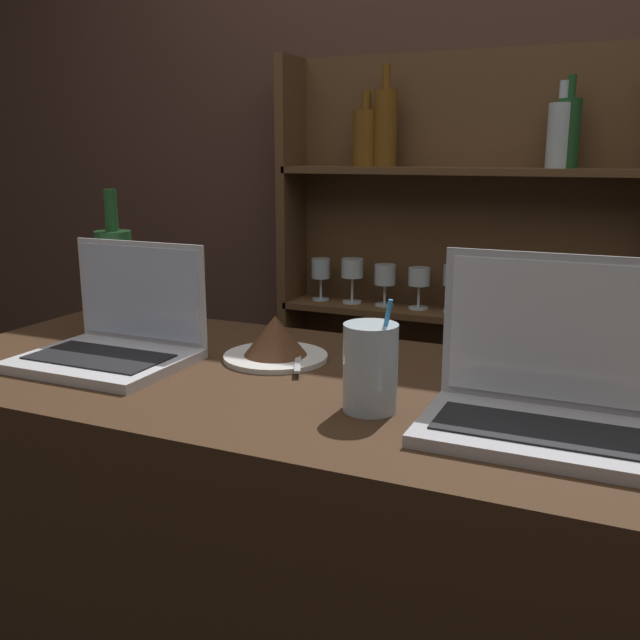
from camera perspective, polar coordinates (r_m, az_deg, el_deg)
back_wall at (r=2.24m, az=14.24°, el=11.09°), size 7.00×0.06×2.70m
back_shelf at (r=2.23m, az=10.77°, el=-0.08°), size 1.11×0.18×1.71m
laptop_near at (r=1.40m, az=-16.00°, el=-1.31°), size 0.30×0.24×0.22m
laptop_far at (r=1.05m, az=17.28°, el=-5.45°), size 0.32×0.20×0.25m
cake_plate at (r=1.35m, az=-3.58°, el=-1.70°), size 0.20×0.20×0.09m
water_glass at (r=1.08m, az=4.05°, el=-3.81°), size 0.08×0.08×0.18m
wine_bottle_green at (r=1.59m, az=-16.05°, el=3.08°), size 0.08×0.08×0.31m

